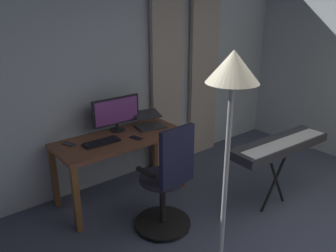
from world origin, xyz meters
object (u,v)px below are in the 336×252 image
desk (121,145)px  cell_phone_by_monitor (69,144)px  computer_keyboard (102,142)px  cell_phone_face_up (136,138)px  laptop (149,122)px  floor_lamp (230,112)px  piano_keyboard (280,146)px  computer_monitor (116,112)px  office_chair (167,184)px

desk → cell_phone_by_monitor: size_ratio=9.91×
computer_keyboard → cell_phone_face_up: computer_keyboard is taller
desk → computer_keyboard: 0.27m
laptop → floor_lamp: (0.78, 1.88, 0.75)m
laptop → piano_keyboard: size_ratio=0.32×
computer_keyboard → cell_phone_by_monitor: size_ratio=2.64×
computer_monitor → floor_lamp: size_ratio=0.31×
laptop → cell_phone_by_monitor: (0.97, -0.08, -0.05)m
office_chair → cell_phone_face_up: bearing=78.2°
office_chair → cell_phone_by_monitor: 1.13m
computer_monitor → computer_keyboard: 0.45m
piano_keyboard → laptop: bearing=-57.8°
laptop → floor_lamp: bearing=78.8°
computer_monitor → laptop: computer_monitor is taller
computer_keyboard → cell_phone_face_up: (-0.36, 0.11, -0.01)m
computer_monitor → cell_phone_by_monitor: computer_monitor is taller
office_chair → computer_monitor: bearing=83.0°
office_chair → laptop: bearing=61.0°
office_chair → piano_keyboard: bearing=-22.9°
desk → cell_phone_face_up: size_ratio=9.91×
desk → office_chair: (-0.01, 0.81, -0.12)m
office_chair → computer_monitor: size_ratio=1.89×
office_chair → laptop: office_chair is taller
office_chair → computer_keyboard: bearing=105.1°
piano_keyboard → floor_lamp: (1.51, 0.58, 0.81)m
office_chair → floor_lamp: (0.35, 1.00, 1.03)m
cell_phone_by_monitor → floor_lamp: floor_lamp is taller
piano_keyboard → floor_lamp: bearing=24.2°
computer_keyboard → cell_phone_by_monitor: bearing=-33.4°
desk → cell_phone_face_up: bearing=130.0°
computer_monitor → cell_phone_by_monitor: 0.64m
cell_phone_face_up → office_chair: bearing=66.6°
desk → cell_phone_face_up: (-0.12, 0.14, 0.10)m
piano_keyboard → cell_phone_face_up: bearing=-42.8°
desk → piano_keyboard: 1.69m
piano_keyboard → cell_phone_by_monitor: bearing=-36.2°
desk → computer_monitor: computer_monitor is taller
desk → floor_lamp: bearing=79.4°
office_chair → laptop: 1.02m
computer_monitor → piano_keyboard: bearing=127.3°
cell_phone_by_monitor → floor_lamp: size_ratio=0.08×
computer_keyboard → piano_keyboard: (-1.41, 1.20, -0.02)m
laptop → floor_lamp: 2.17m
floor_lamp → piano_keyboard: bearing=-158.9°
office_chair → desk: bearing=87.9°
office_chair → cell_phone_by_monitor: (0.54, -0.96, 0.23)m
computer_keyboard → cell_phone_face_up: size_ratio=2.64×
desk → piano_keyboard: size_ratio=1.16×
cell_phone_face_up → cell_phone_by_monitor: (0.64, -0.30, 0.00)m
laptop → floor_lamp: floor_lamp is taller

